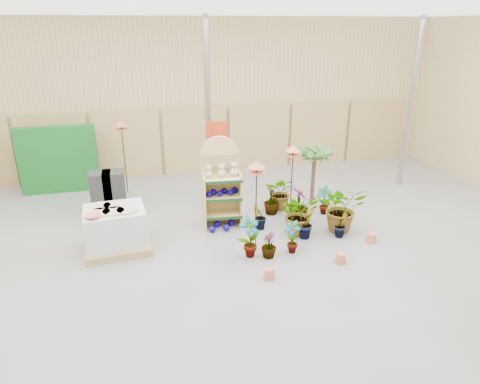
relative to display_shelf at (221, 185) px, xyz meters
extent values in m
cube|color=slate|center=(-0.03, -2.20, -0.98)|extent=(15.00, 12.00, 0.10)
cube|color=white|center=(-0.03, -2.20, 3.62)|extent=(15.00, 12.00, 0.10)
cube|color=tan|center=(-0.03, 3.85, 1.32)|extent=(15.00, 0.10, 4.50)
cylinder|color=gray|center=(5.47, 1.30, 1.32)|extent=(0.14, 0.14, 4.50)
cylinder|color=gray|center=(-0.03, 1.30, 1.32)|extent=(0.14, 0.14, 4.50)
cube|color=#A08350|center=(-4.03, 3.72, 0.07)|extent=(1.90, 0.06, 2.00)
cube|color=#A08350|center=(-2.03, 3.72, 0.07)|extent=(1.90, 0.06, 2.00)
cube|color=#A08350|center=(-0.03, 3.72, 0.07)|extent=(1.90, 0.06, 2.00)
cube|color=#A08350|center=(1.97, 3.72, 0.07)|extent=(1.90, 0.06, 2.00)
cube|color=#A08350|center=(3.97, 3.72, 0.07)|extent=(1.90, 0.06, 2.00)
cube|color=#A08350|center=(5.97, 3.72, 0.07)|extent=(1.90, 0.06, 2.00)
cube|color=tan|center=(0.00, 0.09, -0.12)|extent=(0.85, 0.16, 1.60)
cylinder|color=tan|center=(0.00, 0.09, 0.68)|extent=(0.85, 0.16, 0.85)
cube|color=tan|center=(0.00, -0.15, -0.64)|extent=(0.85, 0.55, 0.04)
cube|color=#0F3819|center=(0.00, -0.39, -0.64)|extent=(0.81, 0.11, 0.06)
cube|color=tan|center=(0.00, -0.15, -0.22)|extent=(0.85, 0.55, 0.04)
cube|color=#0F3819|center=(0.00, -0.39, -0.22)|extent=(0.81, 0.11, 0.06)
cube|color=tan|center=(0.00, -0.15, 0.21)|extent=(0.85, 0.55, 0.04)
cube|color=#0F3819|center=(0.00, -0.39, 0.21)|extent=(0.81, 0.11, 0.06)
cube|color=tan|center=(-0.41, -0.15, -0.31)|extent=(0.08, 0.47, 1.23)
cube|color=tan|center=(0.41, -0.15, -0.31)|extent=(0.08, 0.47, 1.23)
sphere|color=#BFB5A1|center=(-0.28, -0.10, 0.31)|extent=(0.17, 0.17, 0.17)
sphere|color=#BFB5A1|center=(-0.28, -0.10, 0.45)|extent=(0.13, 0.13, 0.13)
sphere|color=#BFB5A1|center=(0.00, -0.10, 0.32)|extent=(0.18, 0.18, 0.18)
sphere|color=#BFB5A1|center=(0.00, -0.10, 0.46)|extent=(0.13, 0.13, 0.13)
sphere|color=#BFB5A1|center=(0.28, -0.10, 0.32)|extent=(0.19, 0.19, 0.19)
sphere|color=#BFB5A1|center=(0.28, -0.10, 0.47)|extent=(0.13, 0.13, 0.13)
sphere|color=#0D037B|center=(-0.30, -0.17, -0.13)|extent=(0.14, 0.14, 0.14)
sphere|color=#0D037B|center=(-0.18, -0.06, -0.13)|extent=(0.14, 0.14, 0.14)
sphere|color=#0D037B|center=(-0.06, -0.17, -0.13)|extent=(0.14, 0.14, 0.14)
sphere|color=#0D037B|center=(0.06, -0.06, -0.13)|extent=(0.14, 0.14, 0.14)
sphere|color=#0D037B|center=(0.18, -0.17, -0.13)|extent=(0.14, 0.14, 0.14)
sphere|color=#0D037B|center=(0.30, -0.06, -0.13)|extent=(0.14, 0.14, 0.14)
sphere|color=#0D037B|center=(-0.30, -0.45, -0.85)|extent=(0.15, 0.15, 0.15)
sphere|color=#0D037B|center=(-0.14, -0.21, -0.85)|extent=(0.15, 0.15, 0.15)
sphere|color=#0D037B|center=(0.02, -0.45, -0.85)|extent=(0.15, 0.15, 0.15)
sphere|color=#0D037B|center=(0.18, -0.21, -0.85)|extent=(0.15, 0.15, 0.15)
cube|color=#A08350|center=(-2.30, -0.75, -0.85)|extent=(1.35, 1.16, 0.16)
cube|color=silver|center=(-2.30, -0.75, -0.40)|extent=(1.24, 1.05, 0.74)
cylinder|color=#C7B292|center=(-2.56, -0.91, -0.01)|extent=(0.42, 0.42, 0.04)
cylinder|color=#C7B292|center=(-2.30, -0.91, -0.01)|extent=(0.42, 0.42, 0.04)
cylinder|color=#C7B292|center=(-2.03, -0.91, -0.01)|extent=(0.42, 0.42, 0.04)
cylinder|color=#C7B292|center=(-2.56, -0.59, -0.01)|extent=(0.42, 0.42, 0.04)
cylinder|color=#C7B292|center=(-2.30, -0.59, -0.01)|extent=(0.42, 0.42, 0.04)
cube|color=black|center=(-2.37, 1.33, -0.68)|extent=(0.50, 0.50, 0.50)
cube|color=black|center=(-2.37, 1.33, -0.18)|extent=(0.50, 0.50, 0.50)
cube|color=black|center=(-2.67, 1.33, -0.68)|extent=(0.50, 0.50, 0.50)
cube|color=black|center=(-2.67, 1.33, -0.18)|extent=(0.50, 0.50, 0.50)
cube|color=#11591C|center=(-3.83, 3.00, -0.03)|extent=(2.00, 0.30, 1.80)
cylinder|color=gray|center=(0.07, 0.80, 0.17)|extent=(0.05, 0.05, 2.20)
cube|color=#B52C14|center=(0.07, 0.76, 1.07)|extent=(0.50, 0.03, 0.40)
cylinder|color=black|center=(0.45, -1.29, -0.12)|extent=(0.02, 0.02, 1.62)
cylinder|color=#CE6349|center=(0.45, -1.29, 0.69)|extent=(0.30, 0.30, 0.02)
cone|color=#CE6349|center=(0.45, -1.29, 0.86)|extent=(0.34, 0.34, 0.14)
cylinder|color=black|center=(1.63, -0.14, -0.16)|extent=(0.02, 0.02, 1.54)
cylinder|color=#CE6349|center=(1.63, -0.14, 0.62)|extent=(0.30, 0.30, 0.02)
cone|color=#CE6349|center=(1.63, -0.14, 0.79)|extent=(0.34, 0.34, 0.14)
cylinder|color=black|center=(-2.11, 2.48, -0.05)|extent=(0.02, 0.02, 1.75)
cylinder|color=#CE6349|center=(-2.11, 2.48, 0.82)|extent=(0.30, 0.30, 0.02)
cone|color=#CE6349|center=(-2.11, 2.48, 0.99)|extent=(0.34, 0.34, 0.14)
cylinder|color=#533628|center=(2.45, 0.52, -0.30)|extent=(0.10, 0.10, 1.24)
imported|color=#37622B|center=(0.23, -1.66, -0.50)|extent=(0.53, 0.44, 0.85)
imported|color=#37622B|center=(1.61, -1.15, -0.58)|extent=(0.48, 0.48, 0.68)
imported|color=#37622B|center=(1.53, -0.92, -0.46)|extent=(0.96, 0.87, 0.94)
imported|color=#37622B|center=(1.76, -0.32, -0.52)|extent=(0.51, 0.51, 0.81)
imported|color=#37622B|center=(2.48, -0.10, -0.57)|extent=(0.45, 0.45, 0.72)
imported|color=#37622B|center=(0.75, -0.54, -0.63)|extent=(0.41, 0.37, 0.60)
imported|color=#37622B|center=(1.61, 0.46, -0.50)|extent=(0.99, 0.95, 0.84)
imported|color=#37622B|center=(0.59, -1.76, -0.66)|extent=(0.32, 0.32, 0.53)
imported|color=#37622B|center=(1.09, -1.69, -0.59)|extent=(0.39, 0.43, 0.68)
imported|color=#37622B|center=(2.35, -1.29, -0.65)|extent=(0.39, 0.39, 0.56)
imported|color=#37622B|center=(2.50, -1.01, -0.39)|extent=(1.09, 0.99, 1.07)
imported|color=#37622B|center=(1.27, 0.21, -0.58)|extent=(0.48, 0.48, 0.69)
camera|label=1|loc=(-1.71, -8.80, 3.36)|focal=32.00mm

